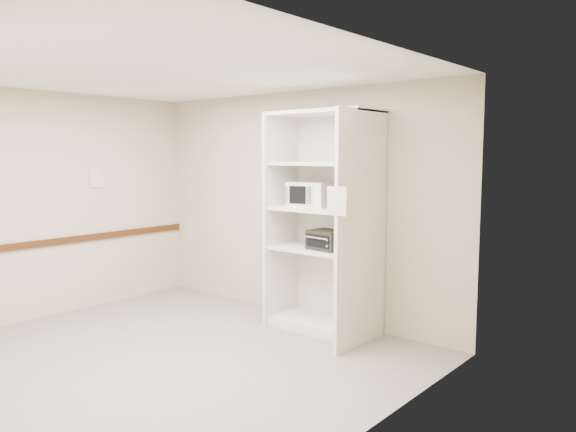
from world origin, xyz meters
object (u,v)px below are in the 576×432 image
Objects in this scene: toaster_oven_upper at (355,199)px; toaster_oven_lower at (327,240)px; microwave at (311,194)px; shelving_unit at (327,230)px.

toaster_oven_upper reaches higher than toaster_oven_lower.
microwave is 1.24× the size of toaster_oven_upper.
shelving_unit is at bearing 133.72° from toaster_oven_lower.
microwave is at bearing 174.95° from toaster_oven_upper.
toaster_oven_upper is (0.33, 0.05, 0.34)m from shelving_unit.
microwave is at bearing 170.59° from shelving_unit.
microwave is (-0.26, 0.04, 0.38)m from shelving_unit.
toaster_oven_lower is at bearing -52.51° from shelving_unit.
toaster_oven_upper is 0.95× the size of toaster_oven_lower.
toaster_oven_upper is at bearing -7.39° from microwave.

